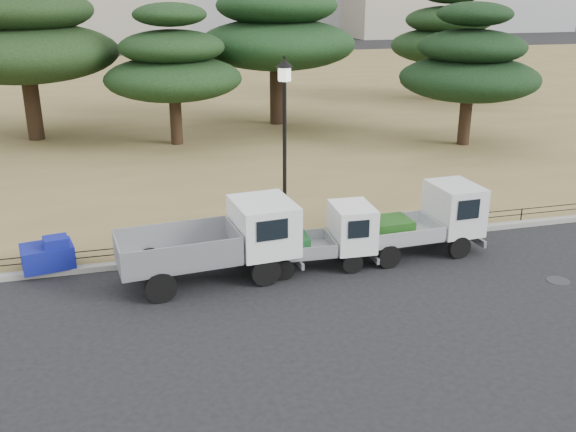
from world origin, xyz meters
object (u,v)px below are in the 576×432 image
object	(u,v)px
truck_large	(219,239)
tarp_pile	(48,255)
truck_kei_front	(324,237)
truck_kei_rear	(425,220)
street_lamp	(285,122)

from	to	relation	value
truck_large	tarp_pile	size ratio (longest dim) A/B	3.19
truck_kei_front	tarp_pile	size ratio (longest dim) A/B	2.20
truck_kei_front	truck_kei_rear	distance (m)	3.11
street_lamp	tarp_pile	world-z (taller)	street_lamp
truck_kei_front	street_lamp	world-z (taller)	street_lamp
truck_kei_front	truck_kei_rear	bearing A→B (deg)	6.35
truck_kei_rear	street_lamp	distance (m)	4.89
street_lamp	tarp_pile	size ratio (longest dim) A/B	3.58
truck_large	truck_kei_front	distance (m)	2.90
truck_kei_front	tarp_pile	world-z (taller)	truck_kei_front
truck_kei_rear	tarp_pile	bearing A→B (deg)	170.04
street_lamp	truck_kei_front	bearing A→B (deg)	-66.30
truck_kei_front	street_lamp	xyz separation A→B (m)	(-0.70, 1.58, 2.89)
truck_kei_rear	tarp_pile	world-z (taller)	truck_kei_rear
truck_kei_front	street_lamp	distance (m)	3.37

